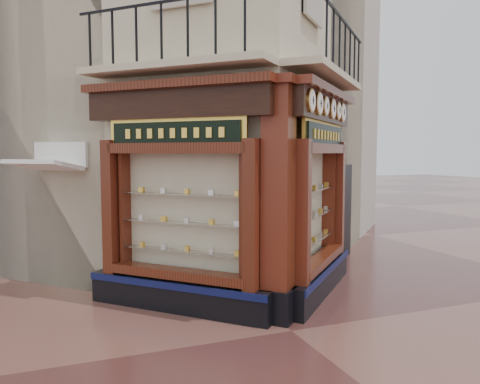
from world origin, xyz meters
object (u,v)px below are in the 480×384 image
clock_b (319,103)px  signboard_left (175,133)px  clock_c (326,106)px  corner_pilaster (278,204)px  clock_a (311,100)px  clock_e (338,111)px  clock_d (333,109)px  awning (48,295)px  clock_f (343,112)px  signboard_right (324,135)px

clock_b → signboard_left: bearing=118.7°
signboard_left → clock_c: bearing=-142.4°
corner_pilaster → clock_a: bearing=-49.6°
clock_e → clock_b: bearing=-180.0°
clock_d → clock_a: bearing=180.0°
awning → clock_a: bearing=-170.2°
clock_c → clock_e: size_ratio=0.97×
corner_pilaster → clock_b: bearing=-26.0°
clock_e → clock_c: bearing=180.0°
clock_f → awning: 7.03m
clock_d → awning: (-5.25, 1.82, -3.62)m
clock_c → clock_f: bearing=0.0°
corner_pilaster → clock_c: size_ratio=11.22×
clock_f → signboard_right: bearing=174.4°
awning → clock_e: bearing=-149.6°
clock_a → clock_b: 0.51m
clock_b → clock_f: (1.41, 1.41, 0.00)m
signboard_left → clock_e: bearing=-128.4°
clock_a → clock_c: size_ratio=1.09×
clock_d → clock_c: bearing=180.0°
clock_e → signboard_left: bearing=141.6°
clock_c → clock_d: size_ratio=0.89×
clock_f → signboard_right: 1.24m
corner_pilaster → clock_b: corner_pilaster is taller
corner_pilaster → clock_f: bearing=-8.5°
clock_b → clock_c: clock_b is taller
clock_a → signboard_right: 1.49m
corner_pilaster → signboard_right: size_ratio=2.00×
clock_e → awning: clock_e is taller
clock_c → corner_pilaster: bearing=162.6°
awning → signboard_left: signboard_left is taller
clock_b → clock_e: (1.10, 1.10, -0.00)m
clock_b → clock_c: bearing=0.0°
clock_c → clock_e: 1.07m
corner_pilaster → clock_f: corner_pilaster is taller
corner_pilaster → signboard_left: size_ratio=2.07×
clock_d → awning: bearing=115.9°
clock_f → awning: size_ratio=0.30×
clock_d → clock_e: bearing=0.0°
clock_a → clock_d: size_ratio=0.97×
clock_a → clock_e: bearing=0.0°
clock_b → clock_d: bearing=-0.0°
corner_pilaster → clock_f: (2.33, 1.73, 1.67)m
clock_a → awning: 6.23m
corner_pilaster → clock_b: size_ratio=9.77×
clock_c → signboard_right: size_ratio=0.18×
corner_pilaster → signboard_right: bearing=-10.2°
corner_pilaster → clock_a: 1.76m
clock_b → clock_e: clock_b is taller
awning → signboard_right: size_ratio=0.67×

